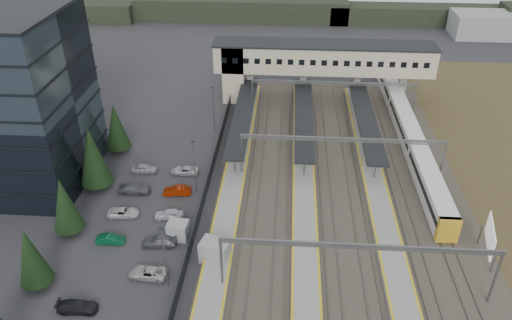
# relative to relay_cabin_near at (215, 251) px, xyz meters

# --- Properties ---
(ground) EXTENTS (220.00, 220.00, 0.00)m
(ground) POSITION_rel_relay_cabin_near_xyz_m (3.39, 3.60, -1.35)
(ground) COLOR #2B2B2D
(ground) RESTS_ON ground
(conifer_row) EXTENTS (4.42, 49.82, 9.50)m
(conifer_row) POSITION_rel_relay_cabin_near_xyz_m (-18.61, -0.26, 3.48)
(conifer_row) COLOR black
(conifer_row) RESTS_ON ground
(car_park) EXTENTS (10.66, 44.63, 1.30)m
(car_park) POSITION_rel_relay_cabin_near_xyz_m (-9.93, -2.63, -0.75)
(car_park) COLOR silver
(car_park) RESTS_ON ground
(lampposts) EXTENTS (0.50, 53.25, 8.07)m
(lampposts) POSITION_rel_relay_cabin_near_xyz_m (-4.61, 4.85, 2.98)
(lampposts) COLOR slate
(lampposts) RESTS_ON ground
(fence) EXTENTS (0.08, 90.00, 2.00)m
(fence) POSITION_rel_relay_cabin_near_xyz_m (-3.11, 8.60, -0.35)
(fence) COLOR #26282B
(fence) RESTS_ON ground
(relay_cabin_near) EXTENTS (3.74, 3.12, 2.70)m
(relay_cabin_near) POSITION_rel_relay_cabin_near_xyz_m (0.00, 0.00, 0.00)
(relay_cabin_near) COLOR gray
(relay_cabin_near) RESTS_ON ground
(relay_cabin_far) EXTENTS (2.62, 2.25, 2.24)m
(relay_cabin_far) POSITION_rel_relay_cabin_near_xyz_m (-5.11, 3.71, -0.23)
(relay_cabin_far) COLOR gray
(relay_cabin_far) RESTS_ON ground
(rail_corridor) EXTENTS (34.00, 90.00, 0.92)m
(rail_corridor) POSITION_rel_relay_cabin_near_xyz_m (12.73, 8.60, -1.06)
(rail_corridor) COLOR #39332C
(rail_corridor) RESTS_ON ground
(canopies) EXTENTS (23.10, 30.00, 3.28)m
(canopies) POSITION_rel_relay_cabin_near_xyz_m (10.39, 30.60, 2.57)
(canopies) COLOR black
(canopies) RESTS_ON ground
(footbridge) EXTENTS (40.40, 6.40, 11.20)m
(footbridge) POSITION_rel_relay_cabin_near_xyz_m (11.09, 45.60, 6.58)
(footbridge) COLOR tan
(footbridge) RESTS_ON ground
(gantries) EXTENTS (28.40, 62.28, 7.17)m
(gantries) POSITION_rel_relay_cabin_near_xyz_m (15.39, 6.60, 4.64)
(gantries) COLOR slate
(gantries) RESTS_ON ground
(train) EXTENTS (2.63, 54.96, 3.31)m
(train) POSITION_rel_relay_cabin_near_xyz_m (27.39, 31.92, 0.53)
(train) COLOR silver
(train) RESTS_ON ground
(billboard) EXTENTS (1.41, 5.65, 4.85)m
(billboard) POSITION_rel_relay_cabin_near_xyz_m (31.15, 2.49, 1.89)
(billboard) COLOR slate
(billboard) RESTS_ON ground
(treeline_far) EXTENTS (170.00, 19.00, 7.00)m
(treeline_far) POSITION_rel_relay_cabin_near_xyz_m (27.20, 95.88, 1.60)
(treeline_far) COLOR black
(treeline_far) RESTS_ON ground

